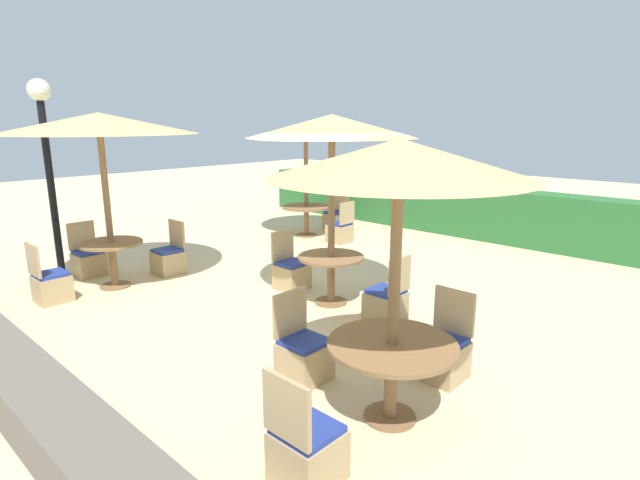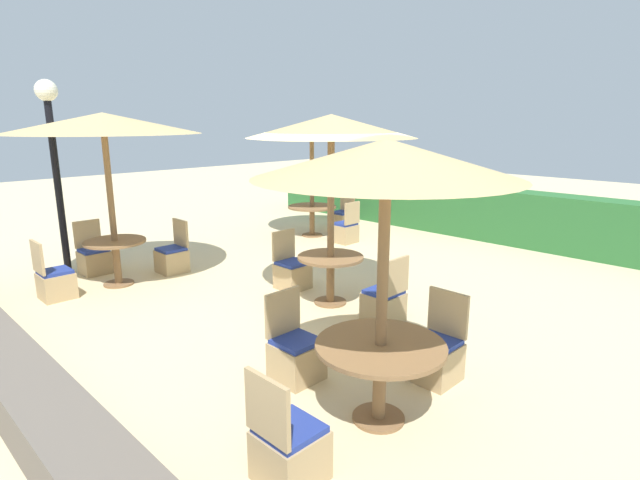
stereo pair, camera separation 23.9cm
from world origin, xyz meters
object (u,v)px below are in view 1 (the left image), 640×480
object	(u,v)px
round_table_front_right	(392,358)
patio_chair_front_left_north	(169,259)
patio_chair_front_right_south	(306,450)
round_table_center	(331,267)
patio_chair_back_left_north	(336,219)
patio_chair_center_west	(291,273)
patio_chair_front_left_south	(51,285)
parasol_front_right	(399,161)
patio_chair_center_east	(386,303)
lamp_post	(45,139)
round_table_front_left	(112,253)
parasol_center	(332,127)
patio_chair_front_right_west	(303,355)
parasol_front_left	(99,124)
patio_chair_back_left_east	(340,231)
patio_chair_front_left_west	(89,261)
patio_chair_front_right_north	(443,354)
parasol_back_left	(306,133)
round_table_back_left	(306,212)

from	to	relation	value
round_table_front_right	patio_chair_front_left_north	bearing A→B (deg)	169.88
patio_chair_front_right_south	round_table_center	size ratio (longest dim) A/B	0.96
patio_chair_back_left_north	patio_chair_center_west	world-z (taller)	same
patio_chair_front_left_south	parasol_front_right	size ratio (longest dim) A/B	0.37
patio_chair_front_left_north	patio_chair_back_left_north	bearing A→B (deg)	-86.78
patio_chair_center_west	patio_chair_center_east	xyz separation A→B (m)	(1.92, -0.05, 0.00)
patio_chair_front_left_north	patio_chair_center_west	size ratio (longest dim) A/B	1.00
lamp_post	patio_chair_back_left_north	distance (m)	6.57
round_table_front_left	parasol_center	bearing A→B (deg)	31.18
patio_chair_front_left_north	patio_chair_front_right_west	xyz separation A→B (m)	(4.37, -1.00, 0.00)
parasol_front_left	patio_chair_front_left_south	distance (m)	2.53
patio_chair_back_left_east	round_table_front_left	bearing A→B (deg)	171.56
lamp_post	round_table_front_left	bearing A→B (deg)	14.84
patio_chair_back_left_east	patio_chair_front_left_south	size ratio (longest dim) A/B	1.00
patio_chair_front_left_west	round_table_front_left	bearing A→B (deg)	91.23
patio_chair_back_left_north	patio_chair_front_left_west	xyz separation A→B (m)	(-0.66, -5.82, 0.00)
lamp_post	parasol_front_left	distance (m)	1.38
lamp_post	patio_chair_front_right_north	xyz separation A→B (m)	(6.74, 1.37, -2.09)
patio_chair_front_left_west	parasol_front_right	size ratio (longest dim) A/B	0.37
patio_chair_front_right_west	patio_chair_front_right_south	bearing A→B (deg)	45.71
round_table_center	patio_chair_center_west	world-z (taller)	patio_chair_center_west
patio_chair_back_left_east	parasol_front_left	world-z (taller)	parasol_front_left
lamp_post	patio_chair_front_left_south	bearing A→B (deg)	-25.30
parasol_back_left	round_table_front_left	distance (m)	5.11
lamp_post	patio_chair_back_left_east	xyz separation A→B (m)	(2.03, 5.17, -2.09)
parasol_center	patio_chair_center_east	size ratio (longest dim) A/B	2.95
patio_chair_front_left_north	patio_chair_front_right_west	world-z (taller)	same
patio_chair_front_right_south	round_table_front_left	bearing A→B (deg)	168.87
round_table_back_left	patio_chair_front_left_north	size ratio (longest dim) A/B	1.20
patio_chair_front_right_south	lamp_post	bearing A→B (deg)	173.88
patio_chair_center_east	patio_chair_back_left_east	bearing A→B (deg)	48.81
lamp_post	patio_chair_front_left_south	distance (m)	2.53
patio_chair_front_right_south	round_table_center	xyz separation A→B (m)	(-2.38, 2.94, 0.29)
parasol_front_left	patio_chair_front_right_north	world-z (taller)	parasol_front_left
parasol_back_left	patio_chair_back_left_east	bearing A→B (deg)	2.95
parasol_back_left	patio_chair_center_west	distance (m)	4.32
round_table_front_left	patio_chair_front_right_north	xyz separation A→B (m)	(5.42, 1.03, -0.31)
parasol_back_left	patio_chair_front_right_west	xyz separation A→B (m)	(4.66, -4.77, -2.11)
patio_chair_front_left_north	parasol_back_left	bearing A→B (deg)	-85.61
patio_chair_front_right_west	patio_chair_front_left_south	bearing A→B (deg)	-77.65
lamp_post	parasol_front_right	world-z (taller)	lamp_post
patio_chair_back_left_east	patio_chair_front_right_west	xyz separation A→B (m)	(3.65, -4.82, 0.00)
patio_chair_front_left_west	parasol_center	size ratio (longest dim) A/B	0.34
patio_chair_front_left_north	patio_chair_front_right_north	bearing A→B (deg)	-179.74
round_table_front_left	round_table_center	bearing A→B (deg)	31.18
parasol_front_left	patio_chair_center_east	size ratio (longest dim) A/B	3.20
patio_chair_front_left_west	round_table_front_right	bearing A→B (deg)	90.42
patio_chair_front_left_south	patio_chair_front_left_west	bearing A→B (deg)	134.22
lamp_post	patio_chair_back_left_east	world-z (taller)	lamp_post
patio_chair_front_left_south	patio_chair_front_right_north	world-z (taller)	same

